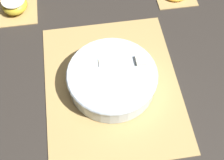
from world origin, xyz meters
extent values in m
plane|color=#2D2823|center=(0.00, 0.00, 0.00)|extent=(6.00, 6.00, 0.00)
cube|color=tan|center=(0.00, 0.00, 0.00)|extent=(0.46, 0.37, 0.01)
cube|color=brown|center=(-0.17, 0.00, 0.00)|extent=(0.01, 0.36, 0.00)
cube|color=brown|center=(-0.12, 0.00, 0.00)|extent=(0.01, 0.36, 0.00)
cube|color=brown|center=(-0.06, 0.00, 0.00)|extent=(0.01, 0.36, 0.00)
cube|color=brown|center=(0.00, 0.00, 0.00)|extent=(0.01, 0.36, 0.00)
cube|color=brown|center=(0.06, 0.00, 0.00)|extent=(0.01, 0.36, 0.00)
cube|color=brown|center=(0.12, 0.00, 0.00)|extent=(0.01, 0.36, 0.00)
cube|color=brown|center=(0.17, 0.00, 0.00)|extent=(0.01, 0.36, 0.00)
cube|color=brown|center=(0.29, -0.27, 0.00)|extent=(0.00, 0.13, 0.00)
cube|color=tan|center=(0.33, 0.27, 0.00)|extent=(0.13, 0.13, 0.01)
cube|color=brown|center=(0.29, 0.27, 0.00)|extent=(0.00, 0.13, 0.00)
cube|color=brown|center=(0.32, 0.27, 0.00)|extent=(0.00, 0.13, 0.00)
cube|color=brown|center=(0.34, 0.27, 0.00)|extent=(0.00, 0.13, 0.00)
cube|color=brown|center=(0.37, 0.27, 0.00)|extent=(0.00, 0.13, 0.00)
cylinder|color=silver|center=(0.00, 0.00, 0.04)|extent=(0.24, 0.24, 0.06)
torus|color=silver|center=(0.00, 0.00, 0.06)|extent=(0.24, 0.24, 0.01)
cylinder|color=#F4EABC|center=(0.00, 0.01, 0.05)|extent=(0.02, 0.02, 0.01)
cylinder|color=#F4EABC|center=(0.08, -0.02, 0.06)|extent=(0.03, 0.03, 0.01)
cylinder|color=#F4EABC|center=(-0.03, -0.07, 0.06)|extent=(0.03, 0.03, 0.01)
cylinder|color=#F4EABC|center=(0.00, 0.03, 0.03)|extent=(0.03, 0.03, 0.01)
cylinder|color=#F4EABC|center=(-0.06, -0.06, 0.06)|extent=(0.02, 0.02, 0.01)
cylinder|color=#F4EABC|center=(0.01, -0.04, 0.02)|extent=(0.03, 0.03, 0.01)
cube|color=#EFEACC|center=(-0.03, 0.01, 0.02)|extent=(0.02, 0.02, 0.02)
cube|color=#EFEACC|center=(0.02, -0.08, 0.06)|extent=(0.03, 0.03, 0.03)
cube|color=#EFEACC|center=(-0.01, -0.02, 0.03)|extent=(0.03, 0.03, 0.03)
cube|color=#EFEACC|center=(-0.08, 0.00, 0.04)|extent=(0.02, 0.02, 0.02)
cube|color=#EFEACC|center=(0.01, -0.08, 0.03)|extent=(0.02, 0.02, 0.02)
cube|color=#EFEACC|center=(-0.03, -0.06, 0.04)|extent=(0.03, 0.03, 0.03)
cube|color=#EFEACC|center=(-0.08, 0.03, 0.05)|extent=(0.02, 0.02, 0.02)
cube|color=#EFEACC|center=(-0.04, -0.03, 0.04)|extent=(0.02, 0.02, 0.02)
cube|color=#EFEACC|center=(0.08, 0.06, 0.05)|extent=(0.03, 0.03, 0.03)
cube|color=#EFEACC|center=(0.03, 0.02, 0.06)|extent=(0.03, 0.03, 0.03)
cube|color=#EFEACC|center=(0.06, -0.06, 0.02)|extent=(0.03, 0.03, 0.03)
cube|color=#EFEACC|center=(0.02, -0.04, 0.05)|extent=(0.02, 0.02, 0.02)
cube|color=#EFEACC|center=(0.02, 0.09, 0.03)|extent=(0.02, 0.02, 0.02)
ellipsoid|color=orange|center=(0.08, -0.01, 0.03)|extent=(0.04, 0.02, 0.02)
ellipsoid|color=orange|center=(0.01, 0.04, 0.06)|extent=(0.03, 0.02, 0.01)
ellipsoid|color=orange|center=(0.05, -0.02, 0.04)|extent=(0.03, 0.02, 0.01)
ellipsoid|color=orange|center=(0.06, 0.03, 0.02)|extent=(0.03, 0.02, 0.01)
ellipsoid|color=orange|center=(-0.09, 0.01, 0.05)|extent=(0.02, 0.01, 0.01)
ellipsoid|color=gold|center=(0.33, 0.27, 0.03)|extent=(0.08, 0.08, 0.04)
cylinder|color=#EFEACC|center=(0.33, 0.27, 0.05)|extent=(0.07, 0.07, 0.00)
camera|label=1|loc=(-0.45, 0.07, 0.74)|focal=50.00mm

